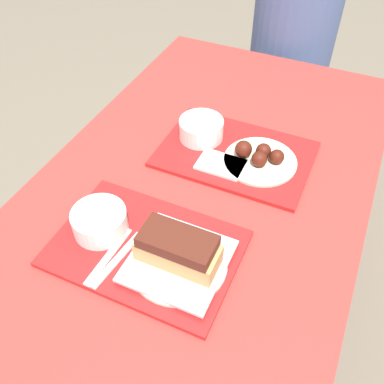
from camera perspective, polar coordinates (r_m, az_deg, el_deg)
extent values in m
plane|color=#706656|center=(1.71, 0.15, -17.87)|extent=(12.00, 12.00, 0.00)
cube|color=maroon|center=(1.12, 0.21, -1.24)|extent=(0.85, 1.60, 0.04)
cylinder|color=maroon|center=(1.97, -0.92, 8.60)|extent=(0.07, 0.07, 0.70)
cylinder|color=maroon|center=(1.85, 20.09, 2.44)|extent=(0.07, 0.07, 0.70)
cube|color=maroon|center=(2.06, 12.24, 12.62)|extent=(0.81, 0.28, 0.04)
cylinder|color=maroon|center=(2.26, 2.88, 9.90)|extent=(0.06, 0.06, 0.43)
cylinder|color=maroon|center=(2.17, 20.02, 4.92)|extent=(0.06, 0.06, 0.43)
cube|color=red|center=(0.99, -6.18, -7.46)|extent=(0.42, 0.29, 0.01)
cube|color=red|center=(1.22, 5.78, 5.04)|extent=(0.42, 0.29, 0.01)
cylinder|color=white|center=(1.02, -12.19, -3.84)|extent=(0.13, 0.13, 0.06)
cylinder|color=beige|center=(1.00, -12.39, -2.99)|extent=(0.11, 0.11, 0.01)
cylinder|color=beige|center=(0.95, -1.83, -9.41)|extent=(0.22, 0.22, 0.01)
cube|color=silver|center=(0.95, -1.84, -9.13)|extent=(0.21, 0.21, 0.01)
cube|color=tan|center=(0.92, -1.88, -8.08)|extent=(0.18, 0.08, 0.05)
cube|color=#4C1E14|center=(0.89, -1.94, -6.59)|extent=(0.16, 0.08, 0.03)
cube|color=white|center=(0.98, -11.03, -8.37)|extent=(0.02, 0.17, 0.00)
cube|color=white|center=(0.97, -9.94, -8.84)|extent=(0.04, 0.17, 0.00)
cube|color=#3F3F47|center=(1.02, -3.67, -4.78)|extent=(0.04, 0.03, 0.01)
cylinder|color=white|center=(1.25, 1.24, 8.41)|extent=(0.13, 0.13, 0.06)
cylinder|color=beige|center=(1.24, 1.25, 9.25)|extent=(0.11, 0.11, 0.01)
cylinder|color=beige|center=(1.19, 9.07, 4.10)|extent=(0.20, 0.20, 0.01)
sphere|color=#4C190F|center=(1.18, 11.25, 4.64)|extent=(0.04, 0.04, 0.04)
sphere|color=#4C190F|center=(1.19, 9.50, 5.44)|extent=(0.04, 0.04, 0.04)
sphere|color=#4C190F|center=(1.18, 6.88, 5.70)|extent=(0.05, 0.05, 0.05)
sphere|color=#4C190F|center=(1.16, 8.96, 4.36)|extent=(0.04, 0.04, 0.04)
cube|color=white|center=(1.17, 3.86, 3.71)|extent=(0.13, 0.09, 0.01)
cylinder|color=#4C6093|center=(1.92, 13.39, 19.82)|extent=(0.34, 0.34, 0.54)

